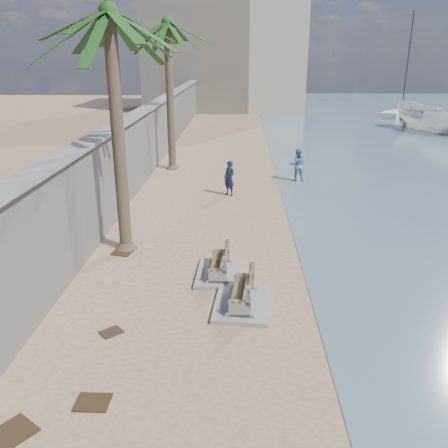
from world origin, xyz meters
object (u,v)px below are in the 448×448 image
object	(u,v)px
boat_cruiser	(431,116)
bench_near	(242,293)
palm_back	(167,25)
person_b	(297,163)
yacht_far	(424,119)
sailboat_west	(401,113)
person_a	(229,176)
palm_mid	(109,16)
bench_far	(219,264)

from	to	relation	value
boat_cruiser	bench_near	bearing A→B (deg)	-139.90
palm_back	person_b	world-z (taller)	palm_back
boat_cruiser	yacht_far	size ratio (longest dim) A/B	0.47
boat_cruiser	sailboat_west	xyz separation A→B (m)	(1.07, 11.05, -0.98)
yacht_far	sailboat_west	bearing A→B (deg)	0.83
bench_near	person_a	xyz separation A→B (m)	(-0.60, 10.46, 0.57)
boat_cruiser	sailboat_west	distance (m)	11.15
person_a	person_b	distance (m)	4.52
palm_back	palm_mid	bearing A→B (deg)	-89.78
bench_far	person_b	world-z (taller)	person_b
bench_near	palm_mid	world-z (taller)	palm_mid
palm_back	person_a	xyz separation A→B (m)	(3.47, -5.41, -6.86)
boat_cruiser	sailboat_west	world-z (taller)	sailboat_west
boat_cruiser	person_a	bearing A→B (deg)	-151.93
bench_far	yacht_far	xyz separation A→B (m)	(18.46, 34.52, -0.02)
palm_back	yacht_far	size ratio (longest dim) A/B	1.22
palm_back	sailboat_west	bearing A→B (deg)	50.29
sailboat_west	person_b	bearing A→B (deg)	-116.92
person_b	bench_far	bearing A→B (deg)	73.53
yacht_far	sailboat_west	size ratio (longest dim) A/B	0.68
person_a	person_b	size ratio (longest dim) A/B	1.01
person_b	yacht_far	size ratio (longest dim) A/B	0.26
palm_mid	person_b	distance (m)	13.45
palm_back	boat_cruiser	xyz separation A→B (m)	(20.21, 14.57, -6.51)
person_b	sailboat_west	size ratio (longest dim) A/B	0.18
bench_near	boat_cruiser	xyz separation A→B (m)	(16.14, 30.44, 0.92)
palm_mid	boat_cruiser	world-z (taller)	palm_mid
bench_near	bench_far	distance (m)	1.95
bench_far	person_a	size ratio (longest dim) A/B	1.06
palm_back	yacht_far	distance (m)	30.85
boat_cruiser	bench_far	bearing A→B (deg)	-142.43
bench_far	palm_mid	distance (m)	8.07
bench_near	sailboat_west	world-z (taller)	sailboat_west
bench_far	person_b	distance (m)	12.05
palm_mid	person_b	bearing A→B (deg)	53.98
person_b	boat_cruiser	xyz separation A→B (m)	(13.24, 17.12, 0.36)
yacht_far	palm_back	bearing A→B (deg)	127.80
palm_mid	person_b	size ratio (longest dim) A/B	4.47
palm_mid	person_b	xyz separation A→B (m)	(6.92, 9.52, -6.51)
palm_back	boat_cruiser	size ratio (longest dim) A/B	2.59
palm_mid	yacht_far	xyz separation A→B (m)	(21.79, 32.55, -7.10)
yacht_far	palm_mid	bearing A→B (deg)	140.85
bench_far	palm_mid	world-z (taller)	palm_mid
palm_mid	boat_cruiser	bearing A→B (deg)	52.89
palm_mid	bench_near	bearing A→B (deg)	-43.36
sailboat_west	palm_back	bearing A→B (deg)	-129.71
palm_back	boat_cruiser	distance (m)	25.75
palm_back	sailboat_west	distance (m)	34.14
palm_mid	boat_cruiser	xyz separation A→B (m)	(20.16, 26.65, -6.14)
palm_back	person_b	size ratio (longest dim) A/B	4.67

